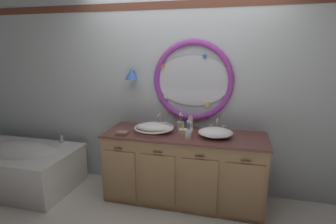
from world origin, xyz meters
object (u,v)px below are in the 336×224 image
Objects in this scene: toothbrush_holder_right at (189,134)px; toiletry_basket at (186,131)px; sink_basin_right at (215,132)px; soap_dispenser at (190,123)px; folded_hand_towel at (122,133)px; sink_basin_left at (154,128)px; toothbrush_holder_left at (180,125)px; bathtub at (18,164)px.

toiletry_basket is (-0.07, 0.20, -0.03)m from toothbrush_holder_right.
sink_basin_right is 0.39m from soap_dispenser.
soap_dispenser is 1.26× the size of folded_hand_towel.
toothbrush_holder_left reaches higher than sink_basin_left.
sink_basin_left is at bearing 27.34° from folded_hand_towel.
toothbrush_holder_left is 0.98× the size of toothbrush_holder_right.
toothbrush_holder_left is (-0.45, 0.22, 0.00)m from sink_basin_right.
sink_basin_left is 0.38m from folded_hand_towel.
toothbrush_holder_right is at bearing -17.72° from sink_basin_left.
sink_basin_right is at bearing 26.77° from toothbrush_holder_right.
sink_basin_right is (2.56, 0.22, 0.57)m from bathtub.
toothbrush_holder_right reaches higher than bathtub.
sink_basin_left is 0.46m from soap_dispenser.
toothbrush_holder_left is 1.34× the size of toiletry_basket.
toothbrush_holder_left is 1.19× the size of soap_dispenser.
toothbrush_holder_right reaches higher than toothbrush_holder_left.
soap_dispenser is (-0.32, 0.22, 0.02)m from sink_basin_right.
toothbrush_holder_right is (0.44, -0.14, 0.00)m from sink_basin_left.
folded_hand_towel is (-0.73, -0.39, -0.06)m from soap_dispenser.
sink_basin_left is 3.01× the size of toiletry_basket.
bathtub is 2.63m from sink_basin_right.
toothbrush_holder_left is at bearing 154.15° from sink_basin_right.
toothbrush_holder_right is 1.52× the size of folded_hand_towel.
sink_basin_right is at bearing 0.00° from sink_basin_left.
bathtub is at bearing -175.07° from sink_basin_right.
soap_dispenser reaches higher than bathtub.
toothbrush_holder_right is at bearing -71.22° from toiletry_basket.
toiletry_basket is (0.10, -0.16, -0.03)m from toothbrush_holder_left.
toothbrush_holder_left is at bearing 32.69° from folded_hand_towel.
toiletry_basket is at bearing 108.78° from toothbrush_holder_right.
toiletry_basket is at bearing 7.17° from bathtub.
toiletry_basket is (-0.35, 0.06, -0.03)m from sink_basin_right.
sink_basin_right is (0.73, 0.00, -0.00)m from sink_basin_left.
folded_hand_towel is (1.50, 0.05, 0.54)m from bathtub.
folded_hand_towel is (-0.61, -0.39, -0.04)m from toothbrush_holder_left.
toothbrush_holder_left is 0.40m from toothbrush_holder_right.
toothbrush_holder_right is 0.21m from toiletry_basket.
toiletry_basket is (0.38, 0.06, -0.03)m from sink_basin_left.
bathtub is at bearing -172.83° from toiletry_basket.
folded_hand_towel is at bearing -170.78° from sink_basin_right.
toiletry_basket is at bearing 8.64° from sink_basin_left.
soap_dispenser is at bearing 11.18° from bathtub.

